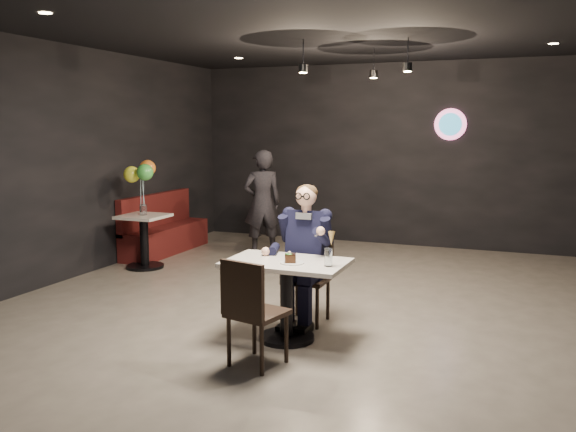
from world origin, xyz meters
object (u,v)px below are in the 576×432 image
at_px(chair_near, 258,311).
at_px(seated_man, 307,252).
at_px(passerby, 262,203).
at_px(chair_far, 307,278).
at_px(sundae_glass, 328,257).
at_px(booth_bench, 165,224).
at_px(side_table, 144,242).
at_px(main_table, 286,300).
at_px(balloon_vase, 143,210).

xyz_separation_m(chair_near, seated_man, (0.00, 1.19, 0.26)).
height_order(seated_man, passerby, passerby).
height_order(chair_far, sundae_glass, chair_far).
height_order(sundae_glass, booth_bench, booth_bench).
bearing_deg(passerby, chair_far, 85.58).
bearing_deg(booth_bench, chair_far, -36.89).
bearing_deg(sundae_glass, side_table, 148.68).
bearing_deg(main_table, sundae_glass, -8.92).
distance_m(chair_far, seated_man, 0.26).
bearing_deg(side_table, chair_near, -41.76).
bearing_deg(booth_bench, sundae_glass, -39.77).
distance_m(main_table, passerby, 3.84).
distance_m(main_table, chair_near, 0.65).
relative_size(chair_far, passerby, 0.57).
distance_m(chair_far, passerby, 3.35).
distance_m(chair_far, side_table, 3.26).
distance_m(main_table, balloon_vase, 3.56).
xyz_separation_m(chair_far, seated_man, (0.00, -0.00, 0.26)).
bearing_deg(chair_far, seated_man, -26.57).
relative_size(booth_bench, balloon_vase, 12.60).
distance_m(seated_man, side_table, 3.28).
distance_m(main_table, seated_man, 0.65).
bearing_deg(passerby, sundae_glass, 86.09).
xyz_separation_m(chair_near, booth_bench, (-3.23, 3.62, 0.00)).
bearing_deg(balloon_vase, main_table, -33.97).
bearing_deg(chair_near, passerby, 126.67).
relative_size(main_table, side_table, 1.47).
bearing_deg(seated_man, side_table, 154.08).
height_order(chair_far, balloon_vase, chair_far).
bearing_deg(main_table, balloon_vase, 146.03).
bearing_deg(side_table, sundae_glass, -31.32).
bearing_deg(chair_far, sundae_glass, -55.53).
bearing_deg(balloon_vase, booth_bench, 106.70).
bearing_deg(main_table, side_table, 146.03).
distance_m(chair_near, booth_bench, 4.85).
xyz_separation_m(booth_bench, side_table, (0.30, -1.00, -0.09)).
relative_size(balloon_vase, passerby, 0.09).
height_order(main_table, side_table, main_table).
distance_m(sundae_glass, side_table, 3.95).
height_order(main_table, passerby, passerby).
bearing_deg(booth_bench, passerby, 15.63).
xyz_separation_m(main_table, booth_bench, (-3.23, 2.97, 0.09)).
relative_size(chair_far, sundae_glass, 5.78).
distance_m(chair_near, side_table, 3.93).
bearing_deg(balloon_vase, seated_man, -25.92).
bearing_deg(chair_far, main_table, -90.00).
xyz_separation_m(chair_far, sundae_glass, (0.42, -0.62, 0.37)).
distance_m(main_table, booth_bench, 4.39).
xyz_separation_m(side_table, passerby, (1.18, 1.41, 0.43)).
xyz_separation_m(balloon_vase, passerby, (1.18, 1.41, -0.01)).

